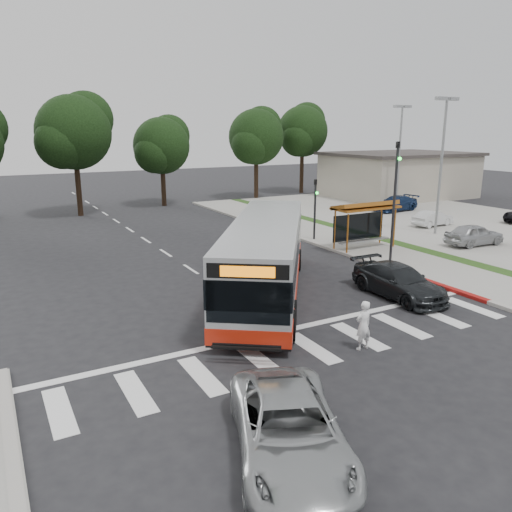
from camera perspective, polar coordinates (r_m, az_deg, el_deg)
ground at (r=21.04m, az=-1.42°, el=-5.44°), size 140.00×140.00×0.00m
sidewalk_east at (r=33.29m, az=9.11°, el=1.92°), size 4.00×40.00×0.12m
curb_east at (r=32.12m, az=6.29°, el=1.59°), size 0.30×40.00×0.15m
curb_east_red at (r=24.89m, az=19.58°, el=-2.95°), size 0.32×6.00×0.15m
parking_lot at (r=42.90m, az=20.26°, el=3.98°), size 18.00×36.00×0.10m
commercial_building at (r=55.85m, az=15.96°, el=8.76°), size 14.00×10.00×4.40m
building_roof_cap at (r=55.69m, az=16.12°, el=11.16°), size 14.60×10.60×0.30m
crosswalk_ladder at (r=17.08m, az=6.47°, el=-10.37°), size 18.00×2.60×0.01m
bus_shelter at (r=30.55m, az=12.31°, el=5.04°), size 4.20×1.60×2.86m
traffic_signal_ne_tall at (r=26.90m, az=15.59°, el=6.91°), size 0.18×0.37×6.50m
traffic_signal_ne_short at (r=32.41m, az=6.78°, el=6.02°), size 0.18×0.37×4.00m
lot_light_front at (r=35.93m, az=20.56°, el=11.53°), size 1.90×0.35×9.01m
lot_light_mid at (r=47.16m, az=16.14°, el=12.34°), size 1.90×0.35×9.01m
tree_ne_a at (r=52.13m, az=0.06°, el=13.56°), size 6.16×5.74×9.30m
tree_ne_b at (r=57.49m, az=5.37°, el=14.10°), size 6.16×5.74×10.02m
tree_north_a at (r=44.24m, az=-20.04°, el=13.26°), size 6.60×6.15×10.17m
tree_north_b at (r=48.12m, az=-10.69°, el=12.38°), size 5.72×5.33×8.43m
transit_bus at (r=21.69m, az=1.12°, el=-0.28°), size 9.55×12.02×3.29m
pedestrian at (r=16.93m, az=12.17°, el=-7.75°), size 0.64×0.44×1.69m
dark_sedan at (r=22.53m, az=15.99°, el=-2.79°), size 2.07×4.84×1.39m
silver_suv_south at (r=11.65m, az=3.81°, el=-19.13°), size 4.05×5.56×1.40m
parked_car_0 at (r=33.70m, az=23.67°, el=2.27°), size 4.01×1.83×1.34m
parked_car_1 at (r=39.32m, az=19.54°, el=4.08°), size 3.50×1.44×1.13m
parked_car_3 at (r=45.59m, az=15.65°, el=5.80°), size 4.69×2.31×1.31m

